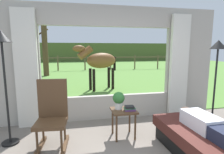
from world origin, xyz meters
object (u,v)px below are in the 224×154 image
object	(u,v)px
reclining_person	(210,127)
side_table	(124,115)
floor_lamp_right	(217,58)
pasture_tree	(45,49)
book_stack	(130,108)
recliner_sofa	(206,145)
rocking_chair	(52,114)
potted_plant	(119,99)
horse	(100,61)
floor_lamp_left	(3,54)

from	to	relation	value
reclining_person	side_table	distance (m)	1.40
floor_lamp_right	pasture_tree	world-z (taller)	pasture_tree
book_stack	pasture_tree	bearing A→B (deg)	107.73
recliner_sofa	side_table	world-z (taller)	side_table
floor_lamp_right	book_stack	bearing A→B (deg)	-175.84
side_table	floor_lamp_right	xyz separation A→B (m)	(1.94, 0.07, 1.02)
rocking_chair	potted_plant	xyz separation A→B (m)	(1.16, 0.13, 0.16)
horse	pasture_tree	world-z (taller)	pasture_tree
side_table	potted_plant	bearing A→B (deg)	143.13
side_table	floor_lamp_left	world-z (taller)	floor_lamp_left
pasture_tree	reclining_person	bearing A→B (deg)	-68.82
side_table	recliner_sofa	bearing A→B (deg)	-42.17
reclining_person	book_stack	size ratio (longest dim) A/B	6.96
horse	pasture_tree	xyz separation A→B (m)	(-2.69, 4.41, 0.45)
potted_plant	recliner_sofa	bearing A→B (deg)	-41.81
horse	pasture_tree	distance (m)	5.18
reclining_person	book_stack	xyz separation A→B (m)	(-0.92, 0.90, 0.04)
reclining_person	floor_lamp_right	bearing A→B (deg)	46.51
recliner_sofa	horse	distance (m)	5.02
floor_lamp_left	floor_lamp_right	size ratio (longest dim) A/B	1.06
potted_plant	floor_lamp_right	world-z (taller)	floor_lamp_right
side_table	potted_plant	distance (m)	0.29
potted_plant	book_stack	world-z (taller)	potted_plant
pasture_tree	floor_lamp_right	bearing A→B (deg)	-61.27
side_table	book_stack	distance (m)	0.18
rocking_chair	floor_lamp_left	xyz separation A→B (m)	(-0.74, 0.22, 0.99)
floor_lamp_left	horse	bearing A→B (deg)	61.28
rocking_chair	horse	distance (m)	4.26
recliner_sofa	horse	world-z (taller)	horse
rocking_chair	floor_lamp_left	bearing A→B (deg)	168.40
book_stack	floor_lamp_left	bearing A→B (deg)	174.01
rocking_chair	potted_plant	size ratio (longest dim) A/B	3.50
floor_lamp_left	pasture_tree	distance (m)	8.21
floor_lamp_right	horse	xyz separation A→B (m)	(-1.85, 3.86, -0.29)
recliner_sofa	reclining_person	bearing A→B (deg)	-91.52
rocking_chair	recliner_sofa	bearing A→B (deg)	-15.88
book_stack	floor_lamp_right	bearing A→B (deg)	4.16
recliner_sofa	floor_lamp_left	distance (m)	3.44
recliner_sofa	pasture_tree	xyz separation A→B (m)	(-3.61, 9.25, 1.38)
floor_lamp_left	recliner_sofa	bearing A→B (deg)	-19.63
side_table	horse	size ratio (longest dim) A/B	0.29
rocking_chair	horse	bearing A→B (deg)	76.36
reclining_person	potted_plant	xyz separation A→B (m)	(-1.09, 1.03, 0.18)
side_table	book_stack	xyz separation A→B (m)	(0.09, -0.07, 0.14)
reclining_person	pasture_tree	distance (m)	10.04
rocking_chair	side_table	world-z (taller)	rocking_chair
rocking_chair	floor_lamp_right	xyz separation A→B (m)	(3.18, 0.13, 0.90)
potted_plant	book_stack	size ratio (longest dim) A/B	1.55
book_stack	pasture_tree	size ratio (longest dim) A/B	0.07
reclining_person	side_table	bearing A→B (deg)	134.79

